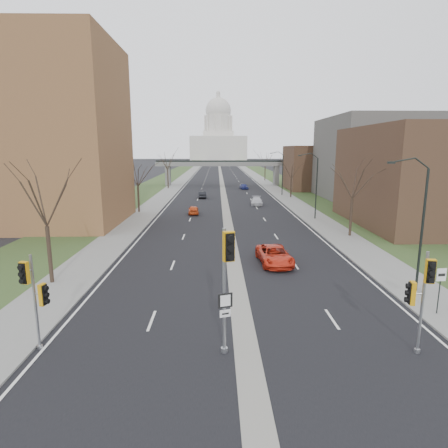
{
  "coord_description": "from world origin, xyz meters",
  "views": [
    {
      "loc": [
        -1.37,
        -17.21,
        9.3
      ],
      "look_at": [
        -0.85,
        10.52,
        3.73
      ],
      "focal_mm": 30.0,
      "sensor_mm": 36.0,
      "label": 1
    }
  ],
  "objects_px": {
    "car_right_near": "(274,255)",
    "car_right_mid": "(257,201)",
    "signal_pole_left": "(34,290)",
    "car_right_far": "(244,186)",
    "signal_pole_right": "(421,289)",
    "car_left_far": "(202,194)",
    "car_left_near": "(193,210)",
    "speed_limit_sign": "(440,283)",
    "signal_pole_median": "(227,270)"
  },
  "relations": [
    {
      "from": "speed_limit_sign",
      "to": "car_right_far",
      "type": "xyz_separation_m",
      "value": [
        -6.15,
        68.21,
        -1.3
      ]
    },
    {
      "from": "signal_pole_left",
      "to": "signal_pole_median",
      "type": "xyz_separation_m",
      "value": [
        8.72,
        -0.58,
        1.09
      ]
    },
    {
      "from": "signal_pole_median",
      "to": "car_right_far",
      "type": "distance_m",
      "value": 72.57
    },
    {
      "from": "signal_pole_left",
      "to": "signal_pole_right",
      "type": "relative_size",
      "value": 0.95
    },
    {
      "from": "signal_pole_median",
      "to": "car_right_far",
      "type": "height_order",
      "value": "signal_pole_median"
    },
    {
      "from": "car_left_near",
      "to": "car_left_far",
      "type": "distance_m",
      "value": 18.3
    },
    {
      "from": "signal_pole_left",
      "to": "signal_pole_median",
      "type": "bearing_deg",
      "value": 9.91
    },
    {
      "from": "car_left_near",
      "to": "car_left_far",
      "type": "relative_size",
      "value": 0.91
    },
    {
      "from": "car_right_near",
      "to": "signal_pole_right",
      "type": "bearing_deg",
      "value": -76.58
    },
    {
      "from": "car_left_near",
      "to": "car_right_mid",
      "type": "distance_m",
      "value": 13.36
    },
    {
      "from": "speed_limit_sign",
      "to": "car_left_near",
      "type": "xyz_separation_m",
      "value": [
        -15.92,
        34.11,
        -1.33
      ]
    },
    {
      "from": "car_right_near",
      "to": "signal_pole_left",
      "type": "bearing_deg",
      "value": -138.19
    },
    {
      "from": "speed_limit_sign",
      "to": "car_left_near",
      "type": "bearing_deg",
      "value": 108.33
    },
    {
      "from": "signal_pole_right",
      "to": "car_right_mid",
      "type": "bearing_deg",
      "value": 103.47
    },
    {
      "from": "signal_pole_left",
      "to": "car_right_mid",
      "type": "relative_size",
      "value": 1.01
    },
    {
      "from": "signal_pole_right",
      "to": "signal_pole_median",
      "type": "bearing_deg",
      "value": -169.74
    },
    {
      "from": "car_right_mid",
      "to": "signal_pole_left",
      "type": "bearing_deg",
      "value": -103.77
    },
    {
      "from": "signal_pole_median",
      "to": "car_right_far",
      "type": "relative_size",
      "value": 1.53
    },
    {
      "from": "car_right_mid",
      "to": "car_right_far",
      "type": "bearing_deg",
      "value": 94.93
    },
    {
      "from": "car_right_mid",
      "to": "car_right_near",
      "type": "bearing_deg",
      "value": -89.26
    },
    {
      "from": "car_left_near",
      "to": "car_right_mid",
      "type": "height_order",
      "value": "car_right_mid"
    },
    {
      "from": "speed_limit_sign",
      "to": "car_right_near",
      "type": "xyz_separation_m",
      "value": [
        -7.78,
        9.9,
        -1.22
      ]
    },
    {
      "from": "car_left_near",
      "to": "car_left_far",
      "type": "height_order",
      "value": "car_left_far"
    },
    {
      "from": "car_right_near",
      "to": "car_right_mid",
      "type": "distance_m",
      "value": 33.01
    },
    {
      "from": "signal_pole_left",
      "to": "car_right_far",
      "type": "distance_m",
      "value": 73.18
    },
    {
      "from": "signal_pole_left",
      "to": "speed_limit_sign",
      "type": "bearing_deg",
      "value": 23.14
    },
    {
      "from": "car_left_far",
      "to": "signal_pole_left",
      "type": "bearing_deg",
      "value": 80.09
    },
    {
      "from": "signal_pole_left",
      "to": "car_right_near",
      "type": "distance_m",
      "value": 18.78
    },
    {
      "from": "speed_limit_sign",
      "to": "car_left_far",
      "type": "relative_size",
      "value": 0.66
    },
    {
      "from": "car_left_near",
      "to": "car_right_near",
      "type": "bearing_deg",
      "value": 104.86
    },
    {
      "from": "signal_pole_left",
      "to": "speed_limit_sign",
      "type": "height_order",
      "value": "signal_pole_left"
    },
    {
      "from": "signal_pole_left",
      "to": "car_right_far",
      "type": "relative_size",
      "value": 1.2
    },
    {
      "from": "signal_pole_left",
      "to": "car_right_far",
      "type": "bearing_deg",
      "value": 92.17
    },
    {
      "from": "signal_pole_left",
      "to": "car_left_far",
      "type": "bearing_deg",
      "value": 98.14
    },
    {
      "from": "signal_pole_left",
      "to": "speed_limit_sign",
      "type": "distance_m",
      "value": 21.1
    },
    {
      "from": "signal_pole_left",
      "to": "car_right_near",
      "type": "xyz_separation_m",
      "value": [
        13.01,
        13.35,
        -2.3
      ]
    },
    {
      "from": "signal_pole_left",
      "to": "signal_pole_median",
      "type": "distance_m",
      "value": 8.81
    },
    {
      "from": "car_left_near",
      "to": "car_right_far",
      "type": "height_order",
      "value": "car_right_far"
    },
    {
      "from": "car_right_mid",
      "to": "car_left_far",
      "type": "bearing_deg",
      "value": 139.1
    },
    {
      "from": "signal_pole_right",
      "to": "car_right_near",
      "type": "distance_m",
      "value": 14.84
    },
    {
      "from": "signal_pole_left",
      "to": "car_left_near",
      "type": "xyz_separation_m",
      "value": [
        4.88,
        37.56,
        -2.41
      ]
    },
    {
      "from": "signal_pole_right",
      "to": "car_left_far",
      "type": "bearing_deg",
      "value": 112.47
    },
    {
      "from": "signal_pole_right",
      "to": "signal_pole_left",
      "type": "bearing_deg",
      "value": -171.51
    },
    {
      "from": "car_right_far",
      "to": "car_left_near",
      "type": "bearing_deg",
      "value": -113.67
    },
    {
      "from": "car_right_near",
      "to": "speed_limit_sign",
      "type": "bearing_deg",
      "value": -55.76
    },
    {
      "from": "signal_pole_right",
      "to": "car_left_near",
      "type": "height_order",
      "value": "signal_pole_right"
    },
    {
      "from": "car_left_far",
      "to": "car_right_near",
      "type": "relative_size",
      "value": 0.76
    },
    {
      "from": "car_left_near",
      "to": "car_right_mid",
      "type": "relative_size",
      "value": 0.8
    },
    {
      "from": "car_left_far",
      "to": "car_right_near",
      "type": "bearing_deg",
      "value": 95.75
    },
    {
      "from": "car_right_far",
      "to": "signal_pole_right",
      "type": "bearing_deg",
      "value": -95.53
    }
  ]
}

